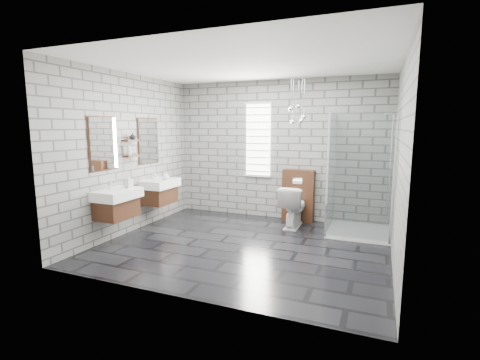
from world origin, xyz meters
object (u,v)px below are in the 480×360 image
Objects in this scene: vanity_left at (115,195)px; cistern_panel at (298,195)px; toilet at (293,206)px; vanity_right at (158,184)px; shower_enclosure at (353,205)px.

vanity_left is 1.57× the size of cistern_panel.
vanity_left is at bearing -135.47° from cistern_panel.
toilet is (2.36, 1.91, -0.38)m from vanity_left.
vanity_right is 0.77× the size of shower_enclosure.
vanity_left reaches higher than toilet.
cistern_panel is at bearing -89.90° from toilet.
cistern_panel is 1.33× the size of toilet.
vanity_left is at bearing -152.07° from shower_enclosure.
cistern_panel is 1.17m from shower_enclosure.
vanity_right is 2.66m from cistern_panel.
shower_enclosure is (3.41, 1.81, -0.25)m from vanity_left.
vanity_right is 2.52m from toilet.
toilet is (-1.05, 0.11, -0.13)m from shower_enclosure.
shower_enclosure reaches higher than toilet.
shower_enclosure reaches higher than vanity_left.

